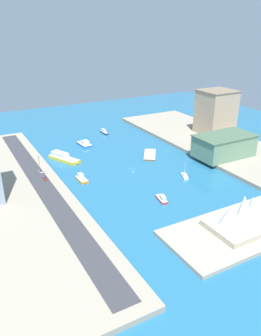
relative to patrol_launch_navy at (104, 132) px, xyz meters
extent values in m
plane|color=#23668E|center=(17.25, 87.67, -1.43)|extent=(440.00, 440.00, 0.00)
cube|color=#9E937F|center=(-71.12, 87.67, -0.07)|extent=(70.00, 240.00, 2.71)
cube|color=#9E937F|center=(105.62, 87.67, -0.07)|extent=(70.00, 240.00, 2.71)
cube|color=#A89E89|center=(7.03, 182.74, -0.43)|extent=(82.29, 37.86, 2.00)
cube|color=#38383D|center=(83.30, 87.67, 1.36)|extent=(11.97, 228.00, 0.15)
cube|color=#1E284C|center=(-0.02, 0.41, -0.68)|extent=(3.66, 11.59, 1.49)
cone|color=#1E284C|center=(-0.25, 6.54, -0.68)|extent=(1.39, 1.39, 1.34)
cube|color=white|center=(0.05, -1.39, 1.35)|extent=(2.24, 5.58, 2.56)
cube|color=beige|center=(-0.02, 0.41, 0.12)|extent=(3.51, 11.12, 0.10)
cube|color=blue|center=(29.44, 22.86, -0.54)|extent=(8.90, 17.03, 1.76)
cone|color=blue|center=(30.10, 14.16, -0.54)|extent=(1.70, 1.70, 1.59)
cube|color=white|center=(29.31, 24.54, 1.82)|extent=(5.59, 6.27, 2.95)
cube|color=beige|center=(29.44, 22.86, 0.39)|extent=(8.55, 16.34, 0.10)
cube|color=brown|center=(-7.71, 70.55, -0.84)|extent=(21.12, 25.44, 1.17)
cone|color=brown|center=(-14.61, 60.10, -0.84)|extent=(1.46, 1.46, 1.05)
cube|color=white|center=(-6.45, 72.46, 0.61)|extent=(10.56, 11.01, 1.73)
cube|color=beige|center=(-7.71, 70.55, -0.21)|extent=(20.27, 24.42, 0.10)
cube|color=yellow|center=(55.69, 47.54, -0.28)|extent=(18.76, 28.24, 2.30)
cone|color=yellow|center=(49.67, 60.55, -0.28)|extent=(2.74, 2.74, 2.07)
cube|color=white|center=(57.58, 43.48, 2.53)|extent=(11.33, 15.55, 3.32)
cube|color=beige|center=(55.69, 47.54, 0.92)|extent=(18.01, 27.12, 0.10)
cube|color=red|center=(25.05, 136.56, -0.81)|extent=(5.45, 11.34, 1.24)
cone|color=red|center=(24.12, 130.87, -0.81)|extent=(1.28, 1.28, 1.11)
cube|color=white|center=(25.31, 138.13, 1.04)|extent=(3.08, 5.26, 2.46)
cube|color=beige|center=(25.05, 136.56, -0.14)|extent=(5.23, 10.88, 0.10)
cube|color=white|center=(-7.03, 116.87, -0.78)|extent=(6.73, 10.33, 1.28)
cone|color=white|center=(-9.10, 111.99, -0.78)|extent=(1.52, 1.52, 1.16)
cube|color=white|center=(-6.53, 118.04, 0.52)|extent=(3.73, 4.80, 1.31)
cube|color=beige|center=(-7.03, 116.87, -0.09)|extent=(6.46, 9.92, 0.10)
cylinder|color=silver|center=(-7.22, 116.41, 4.59)|extent=(0.24, 0.24, 9.47)
cube|color=orange|center=(56.98, 87.87, -0.67)|extent=(5.15, 11.86, 1.52)
cone|color=orange|center=(56.88, 94.17, -0.67)|extent=(1.39, 1.39, 1.37)
cube|color=white|center=(57.02, 85.85, 1.38)|extent=(3.15, 4.80, 2.57)
cube|color=beige|center=(56.98, 87.87, 0.15)|extent=(4.94, 11.38, 0.10)
cube|color=slate|center=(-53.49, 104.22, 9.24)|extent=(43.80, 25.83, 15.91)
cube|color=#47624A|center=(-53.49, 104.22, 17.60)|extent=(45.55, 26.86, 0.80)
cube|color=tan|center=(-88.04, 54.99, 20.59)|extent=(29.37, 27.06, 38.60)
cube|color=#7C6B55|center=(-88.04, 54.99, 40.29)|extent=(30.55, 28.15, 0.80)
cylinder|color=black|center=(80.12, 65.96, 1.76)|extent=(0.27, 0.65, 0.64)
cylinder|color=black|center=(78.39, 65.90, 1.76)|extent=(0.27, 0.65, 0.64)
cylinder|color=black|center=(79.99, 69.51, 1.76)|extent=(0.27, 0.65, 0.64)
cylinder|color=black|center=(78.27, 69.44, 1.76)|extent=(0.27, 0.65, 0.64)
cube|color=white|center=(79.19, 67.70, 2.03)|extent=(2.11, 5.14, 0.74)
cube|color=#262D38|center=(79.18, 67.96, 2.71)|extent=(1.80, 2.90, 0.61)
cylinder|color=black|center=(80.20, 78.15, 1.76)|extent=(0.25, 0.64, 0.64)
cylinder|color=black|center=(78.44, 78.15, 1.76)|extent=(0.25, 0.64, 0.64)
cylinder|color=black|center=(80.20, 81.75, 1.76)|extent=(0.25, 0.64, 0.64)
cylinder|color=black|center=(78.43, 81.75, 1.76)|extent=(0.25, 0.64, 0.64)
cube|color=red|center=(79.32, 79.95, 2.03)|extent=(1.98, 5.15, 0.74)
cube|color=#262D38|center=(79.32, 80.20, 2.67)|extent=(1.74, 2.88, 0.54)
cylinder|color=black|center=(76.39, 53.41, 4.04)|extent=(0.18, 0.18, 5.50)
cube|color=black|center=(76.39, 53.41, 7.29)|extent=(0.36, 0.36, 1.00)
sphere|color=red|center=(76.39, 53.41, 7.64)|extent=(0.24, 0.24, 0.24)
sphere|color=yellow|center=(76.39, 53.41, 7.29)|extent=(0.24, 0.24, 0.24)
sphere|color=green|center=(76.39, 53.41, 6.94)|extent=(0.24, 0.24, 0.24)
cube|color=#BCAD93|center=(7.03, 182.74, 2.07)|extent=(34.45, 24.32, 3.00)
cone|color=white|center=(0.65, 182.74, 10.14)|extent=(13.50, 11.35, 14.94)
cone|color=white|center=(7.03, 182.74, 11.36)|extent=(11.79, 9.87, 16.71)
cone|color=white|center=(15.86, 182.74, 9.37)|extent=(15.39, 13.65, 13.70)
cylinder|color=brown|center=(-82.69, 54.93, 2.80)|extent=(0.50, 0.50, 3.03)
sphere|color=#2D7233|center=(-82.69, 54.93, 6.00)|extent=(4.19, 4.19, 4.19)
cylinder|color=brown|center=(-79.84, 61.09, 3.48)|extent=(0.50, 0.50, 4.39)
sphere|color=#2D7233|center=(-79.84, 61.09, 7.67)|extent=(4.99, 4.99, 4.99)
cylinder|color=brown|center=(-84.40, 69.59, 3.20)|extent=(0.50, 0.50, 3.81)
sphere|color=#2D7233|center=(-84.40, 69.59, 6.86)|extent=(4.41, 4.41, 4.41)
camera|label=1|loc=(126.23, 281.91, 96.44)|focal=35.79mm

